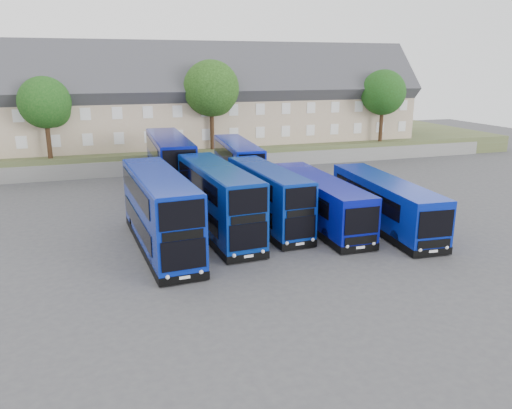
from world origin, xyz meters
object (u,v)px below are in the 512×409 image
(dd_front_left, at_px, (160,213))
(tree_east, at_px, (384,94))
(tree_mid, at_px, (212,91))
(coach_east_a, at_px, (319,202))
(tree_far, at_px, (395,88))
(tree_west, at_px, (46,104))
(dd_front_mid, at_px, (218,201))

(dd_front_left, height_order, tree_east, tree_east)
(tree_mid, distance_m, tree_east, 20.02)
(coach_east_a, relative_size, tree_east, 1.46)
(tree_mid, bearing_deg, coach_east_a, -84.35)
(coach_east_a, bearing_deg, dd_front_left, -172.28)
(dd_front_left, relative_size, tree_far, 1.32)
(tree_east, bearing_deg, coach_east_a, -130.03)
(dd_front_left, xyz_separation_m, tree_far, (34.72, 29.60, 5.52))
(tree_east, height_order, tree_far, tree_far)
(tree_west, bearing_deg, tree_east, 0.00)
(tree_east, distance_m, tree_far, 9.23)
(tree_west, distance_m, tree_east, 36.00)
(tree_mid, bearing_deg, tree_east, -1.43)
(tree_west, relative_size, tree_east, 0.94)
(dd_front_mid, distance_m, tree_west, 24.28)
(tree_mid, bearing_deg, tree_west, -178.21)
(dd_front_mid, xyz_separation_m, tree_west, (-11.18, 20.99, 4.90))
(tree_west, bearing_deg, dd_front_left, -72.15)
(dd_front_left, xyz_separation_m, tree_mid, (8.72, 23.10, 5.86))
(tree_west, xyz_separation_m, tree_far, (42.00, 7.00, 0.68))
(tree_east, bearing_deg, tree_far, 49.40)
(tree_west, xyz_separation_m, tree_east, (36.00, 0.00, 0.34))
(dd_front_left, height_order, dd_front_mid, dd_front_left)
(coach_east_a, distance_m, tree_west, 28.47)
(tree_mid, relative_size, tree_far, 1.06)
(dd_front_left, relative_size, tree_mid, 1.25)
(tree_mid, relative_size, tree_east, 1.12)
(tree_mid, bearing_deg, dd_front_left, -110.69)
(dd_front_left, distance_m, tree_mid, 25.38)
(dd_front_left, xyz_separation_m, tree_east, (28.72, 22.60, 5.18))
(tree_west, distance_m, tree_mid, 16.04)
(tree_west, bearing_deg, dd_front_mid, -61.96)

